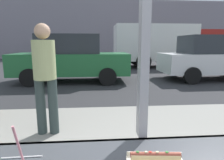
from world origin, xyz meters
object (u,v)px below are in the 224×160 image
parked_car_green (71,58)px  parked_car_white (213,58)px  hotdog_tray_near (156,158)px  pedestrian (45,73)px  box_truck (166,44)px

parked_car_green → parked_car_white: size_ratio=1.02×
hotdog_tray_near → parked_car_white: 8.23m
hotdog_tray_near → pedestrian: (-1.02, 2.04, 0.11)m
box_truck → parked_car_white: bearing=-85.8°
parked_car_white → pedestrian: bearing=-139.0°
hotdog_tray_near → box_truck: size_ratio=0.04×
hotdog_tray_near → parked_car_green: (-1.27, 6.87, -0.04)m
parked_car_green → box_truck: box_truck is taller
parked_car_white → pedestrian: parked_car_white is taller
box_truck → pedestrian: 10.84m
hotdog_tray_near → parked_car_green: 6.99m
parked_car_white → pedestrian: (-5.55, -4.83, 0.15)m
pedestrian → parked_car_green: bearing=92.9°
hotdog_tray_near → box_truck: box_truck is taller
hotdog_tray_near → parked_car_green: size_ratio=0.06×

